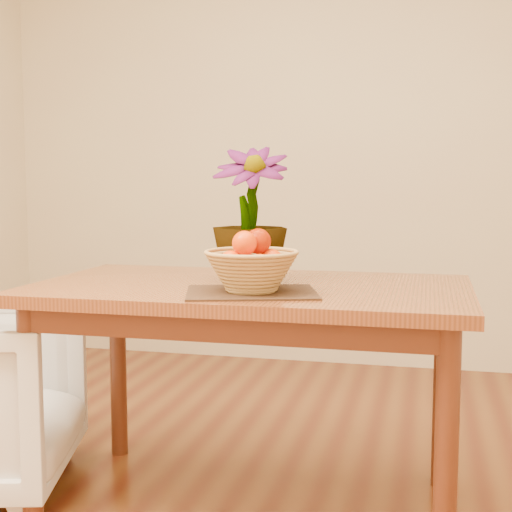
# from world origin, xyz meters

# --- Properties ---
(wall_back) EXTENTS (4.00, 0.02, 2.70)m
(wall_back) POSITION_xyz_m (0.00, 2.25, 1.35)
(wall_back) COLOR beige
(wall_back) RESTS_ON floor
(table) EXTENTS (1.40, 0.80, 0.75)m
(table) POSITION_xyz_m (0.00, 0.30, 0.66)
(table) COLOR brown
(table) RESTS_ON floor
(placemat) EXTENTS (0.45, 0.39, 0.01)m
(placemat) POSITION_xyz_m (0.05, 0.12, 0.75)
(placemat) COLOR #392414
(placemat) RESTS_ON table
(wicker_basket) EXTENTS (0.28, 0.28, 0.12)m
(wicker_basket) POSITION_xyz_m (0.05, 0.12, 0.81)
(wicker_basket) COLOR tan
(wicker_basket) RESTS_ON placemat
(orange_pile) EXTENTS (0.18, 0.17, 0.14)m
(orange_pile) POSITION_xyz_m (0.05, 0.12, 0.87)
(orange_pile) COLOR #FA3604
(orange_pile) RESTS_ON wicker_basket
(potted_plant) EXTENTS (0.28, 0.28, 0.45)m
(potted_plant) POSITION_xyz_m (-0.02, 0.35, 0.97)
(potted_plant) COLOR #164A15
(potted_plant) RESTS_ON table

